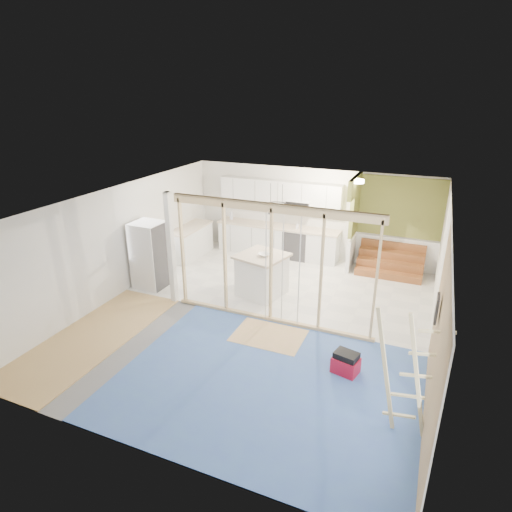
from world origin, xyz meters
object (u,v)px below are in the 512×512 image
at_px(fridge, 150,255).
at_px(toolbox, 346,363).
at_px(island, 262,275).
at_px(ladder, 405,374).

distance_m(fridge, toolbox, 5.49).
relative_size(fridge, island, 1.32).
relative_size(island, ladder, 0.67).
distance_m(island, toolbox, 3.40).
height_order(toolbox, ladder, ladder).
distance_m(island, ladder, 4.83).
bearing_deg(toolbox, island, 151.47).
xyz_separation_m(toolbox, ladder, (0.98, -1.03, 0.77)).
bearing_deg(island, toolbox, -28.18).
bearing_deg(fridge, ladder, -22.21).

